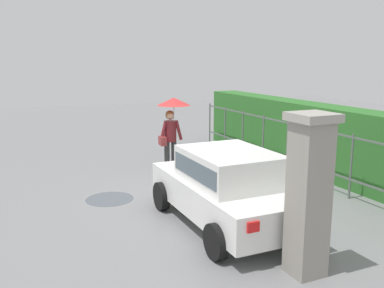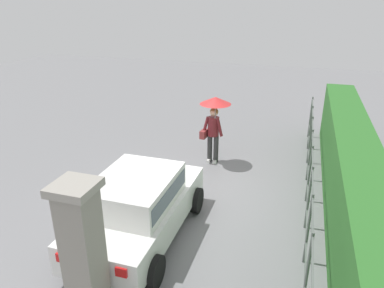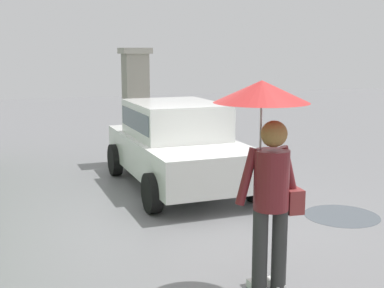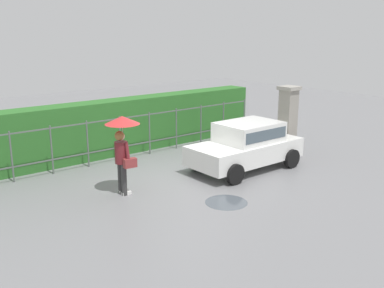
{
  "view_description": "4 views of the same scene",
  "coord_description": "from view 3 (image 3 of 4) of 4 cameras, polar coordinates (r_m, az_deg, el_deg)",
  "views": [
    {
      "loc": [
        8.75,
        -4.25,
        3.18
      ],
      "look_at": [
        -0.01,
        -0.24,
        1.22
      ],
      "focal_mm": 40.09,
      "sensor_mm": 36.0,
      "label": 1
    },
    {
      "loc": [
        7.65,
        2.52,
        4.72
      ],
      "look_at": [
        -0.43,
        -0.01,
        1.27
      ],
      "focal_mm": 33.5,
      "sensor_mm": 36.0,
      "label": 2
    },
    {
      "loc": [
        -6.37,
        2.52,
        2.36
      ],
      "look_at": [
        0.03,
        0.04,
        1.11
      ],
      "focal_mm": 47.92,
      "sensor_mm": 36.0,
      "label": 3
    },
    {
      "loc": [
        -7.85,
        -9.68,
        4.24
      ],
      "look_at": [
        -0.04,
        -0.14,
        1.07
      ],
      "focal_mm": 41.51,
      "sensor_mm": 36.0,
      "label": 4
    }
  ],
  "objects": [
    {
      "name": "ground_plane",
      "position": [
        7.24,
        0.38,
        -8.69
      ],
      "size": [
        40.0,
        40.0,
        0.0
      ],
      "primitive_type": "plane",
      "color": "slate"
    },
    {
      "name": "pedestrian",
      "position": [
        4.9,
        8.33,
        0.34
      ],
      "size": [
        0.91,
        0.91,
        2.09
      ],
      "rotation": [
        0.0,
        0.0,
        -0.1
      ],
      "color": "#333333",
      "rests_on": "ground"
    },
    {
      "name": "puddle_near",
      "position": [
        7.81,
        16.31,
        -7.66
      ],
      "size": [
        1.08,
        1.08,
        0.0
      ],
      "primitive_type": "cylinder",
      "color": "#4C545B",
      "rests_on": "ground"
    },
    {
      "name": "car",
      "position": [
        8.94,
        -1.73,
        0.31
      ],
      "size": [
        3.75,
        1.88,
        1.48
      ],
      "rotation": [
        0.0,
        0.0,
        3.14
      ],
      "color": "white",
      "rests_on": "ground"
    },
    {
      "name": "gate_pillar",
      "position": [
        10.87,
        -6.26,
        4.37
      ],
      "size": [
        0.6,
        0.6,
        2.42
      ],
      "color": "gray",
      "rests_on": "ground"
    }
  ]
}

